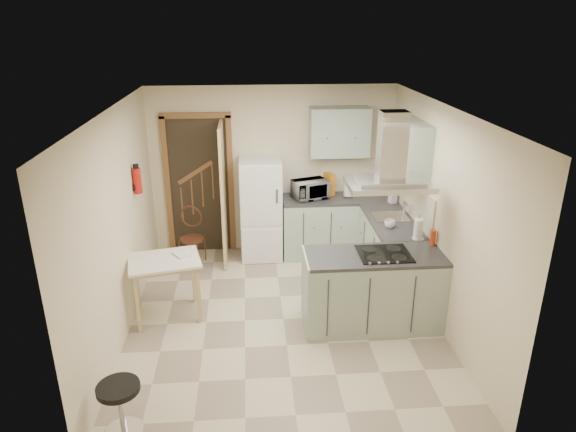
{
  "coord_description": "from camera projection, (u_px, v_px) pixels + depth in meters",
  "views": [
    {
      "loc": [
        -0.36,
        -5.29,
        3.37
      ],
      "look_at": [
        0.09,
        0.45,
        1.15
      ],
      "focal_mm": 32.0,
      "sensor_mm": 36.0,
      "label": 1
    }
  ],
  "objects": [
    {
      "name": "cup",
      "position": [
        390.0,
        224.0,
        6.46
      ],
      "size": [
        0.14,
        0.14,
        0.1
      ],
      "primitive_type": "imported",
      "rotation": [
        0.0,
        0.0,
        0.1
      ],
      "color": "white",
      "rests_on": "counter_right"
    },
    {
      "name": "peninsula",
      "position": [
        373.0,
        290.0,
        5.91
      ],
      "size": [
        1.55,
        0.65,
        0.9
      ],
      "primitive_type": "cube",
      "color": "#9EB2A0",
      "rests_on": "floor"
    },
    {
      "name": "extractor_hood",
      "position": [
        389.0,
        185.0,
        5.46
      ],
      "size": [
        0.9,
        0.55,
        0.1
      ],
      "primitive_type": "cube",
      "color": "silver",
      "rests_on": "ceiling"
    },
    {
      "name": "doorway",
      "position": [
        200.0,
        185.0,
        7.62
      ],
      "size": [
        1.1,
        0.12,
        2.1
      ],
      "primitive_type": "cube",
      "color": "brown",
      "rests_on": "floor"
    },
    {
      "name": "sink",
      "position": [
        390.0,
        217.0,
        6.83
      ],
      "size": [
        0.45,
        0.4,
        0.01
      ],
      "primitive_type": "cube",
      "color": "silver",
      "rests_on": "counter_right"
    },
    {
      "name": "soap_bottle",
      "position": [
        393.0,
        196.0,
        7.32
      ],
      "size": [
        0.12,
        0.12,
        0.21
      ],
      "primitive_type": "imported",
      "rotation": [
        0.0,
        0.0,
        0.32
      ],
      "color": "#A9A9B5",
      "rests_on": "counter_right"
    },
    {
      "name": "cereal_box",
      "position": [
        329.0,
        184.0,
        7.67
      ],
      "size": [
        0.15,
        0.23,
        0.32
      ],
      "primitive_type": "cube",
      "rotation": [
        0.0,
        0.0,
        0.35
      ],
      "color": "orange",
      "rests_on": "counter_back"
    },
    {
      "name": "left_wall",
      "position": [
        118.0,
        227.0,
        5.58
      ],
      "size": [
        0.0,
        4.2,
        4.2
      ],
      "primitive_type": "plane",
      "rotation": [
        1.57,
        0.0,
        1.57
      ],
      "color": "beige",
      "rests_on": "floor"
    },
    {
      "name": "ceiling",
      "position": [
        282.0,
        109.0,
        5.26
      ],
      "size": [
        4.2,
        4.2,
        0.0
      ],
      "primitive_type": "plane",
      "rotation": [
        3.14,
        0.0,
        0.0
      ],
      "color": "silver",
      "rests_on": "back_wall"
    },
    {
      "name": "counter_back",
      "position": [
        318.0,
        226.0,
        7.72
      ],
      "size": [
        1.08,
        0.6,
        0.9
      ],
      "primitive_type": "cube",
      "color": "#9EB2A0",
      "rests_on": "floor"
    },
    {
      "name": "right_wall",
      "position": [
        440.0,
        218.0,
        5.84
      ],
      "size": [
        0.0,
        4.2,
        4.2
      ],
      "primitive_type": "plane",
      "rotation": [
        1.57,
        0.0,
        -1.57
      ],
      "color": "beige",
      "rests_on": "floor"
    },
    {
      "name": "back_wall",
      "position": [
        273.0,
        170.0,
        7.66
      ],
      "size": [
        3.6,
        0.0,
        3.6
      ],
      "primitive_type": "plane",
      "rotation": [
        1.57,
        0.0,
        0.0
      ],
      "color": "beige",
      "rests_on": "floor"
    },
    {
      "name": "fire_extinguisher",
      "position": [
        137.0,
        181.0,
        6.33
      ],
      "size": [
        0.1,
        0.1,
        0.32
      ],
      "primitive_type": "cylinder",
      "color": "#B2140F",
      "rests_on": "left_wall"
    },
    {
      "name": "red_bottle",
      "position": [
        433.0,
        238.0,
        5.95
      ],
      "size": [
        0.08,
        0.08,
        0.19
      ],
      "primitive_type": "cylinder",
      "rotation": [
        0.0,
        0.0,
        -0.22
      ],
      "color": "#C33C10",
      "rests_on": "peninsula"
    },
    {
      "name": "splashback",
      "position": [
        336.0,
        176.0,
        7.76
      ],
      "size": [
        1.68,
        0.02,
        0.5
      ],
      "primitive_type": "cube",
      "color": "beige",
      "rests_on": "counter_back"
    },
    {
      "name": "floor",
      "position": [
        283.0,
        319.0,
        6.16
      ],
      "size": [
        4.2,
        4.2,
        0.0
      ],
      "primitive_type": "plane",
      "color": "beige",
      "rests_on": "ground"
    },
    {
      "name": "hob",
      "position": [
        384.0,
        254.0,
        5.75
      ],
      "size": [
        0.58,
        0.5,
        0.01
      ],
      "primitive_type": "cube",
      "color": "black",
      "rests_on": "peninsula"
    },
    {
      "name": "drop_leaf_table",
      "position": [
        167.0,
        288.0,
        6.09
      ],
      "size": [
        0.92,
        0.77,
        0.76
      ],
      "primitive_type": "cube",
      "rotation": [
        0.0,
        0.0,
        0.22
      ],
      "color": "tan",
      "rests_on": "floor"
    },
    {
      "name": "stool",
      "position": [
        121.0,
        409.0,
        4.4
      ],
      "size": [
        0.41,
        0.41,
        0.49
      ],
      "primitive_type": "cylinder",
      "rotation": [
        0.0,
        0.0,
        -0.13
      ],
      "color": "black",
      "rests_on": "floor"
    },
    {
      "name": "wall_cabinet_right",
      "position": [
        408.0,
        149.0,
        6.4
      ],
      "size": [
        0.35,
        0.9,
        0.7
      ],
      "primitive_type": "cube",
      "color": "#9EB2A0",
      "rests_on": "right_wall"
    },
    {
      "name": "microwave",
      "position": [
        310.0,
        189.0,
        7.5
      ],
      "size": [
        0.57,
        0.48,
        0.27
      ],
      "primitive_type": "imported",
      "rotation": [
        0.0,
        0.0,
        0.34
      ],
      "color": "black",
      "rests_on": "counter_back"
    },
    {
      "name": "paper_towel",
      "position": [
        418.0,
        229.0,
        6.1
      ],
      "size": [
        0.11,
        0.11,
        0.26
      ],
      "primitive_type": "cylinder",
      "rotation": [
        0.0,
        0.0,
        -0.01
      ],
      "color": "white",
      "rests_on": "counter_right"
    },
    {
      "name": "wall_cabinet_back",
      "position": [
        339.0,
        132.0,
        7.35
      ],
      "size": [
        0.85,
        0.35,
        0.7
      ],
      "primitive_type": "cube",
      "color": "#9EB2A0",
      "rests_on": "back_wall"
    },
    {
      "name": "fridge",
      "position": [
        261.0,
        209.0,
        7.55
      ],
      "size": [
        0.6,
        0.6,
        1.5
      ],
      "primitive_type": "cube",
      "color": "white",
      "rests_on": "floor"
    },
    {
      "name": "book",
      "position": [
        175.0,
        253.0,
        6.01
      ],
      "size": [
        0.25,
        0.27,
        0.1
      ],
      "primitive_type": "imported",
      "rotation": [
        0.0,
        0.0,
        0.62
      ],
      "color": "#A33643",
      "rests_on": "drop_leaf_table"
    },
    {
      "name": "kettle",
      "position": [
        348.0,
        190.0,
        7.57
      ],
      "size": [
        0.16,
        0.16,
        0.21
      ],
      "primitive_type": "cylinder",
      "rotation": [
        0.0,
        0.0,
        -0.08
      ],
      "color": "silver",
      "rests_on": "counter_back"
    },
    {
      "name": "bentwood_chair",
      "position": [
        192.0,
        239.0,
        7.42
      ],
      "size": [
        0.43,
        0.43,
        0.78
      ],
      "primitive_type": "cube",
      "rotation": [
        0.0,
        0.0,
        -0.31
      ],
      "color": "#482018",
      "rests_on": "floor"
    },
    {
      "name": "counter_right",
      "position": [
        385.0,
        242.0,
        7.15
      ],
      "size": [
        0.6,
        1.95,
        0.9
      ],
      "primitive_type": "cube",
      "color": "#9EB2A0",
      "rests_on": "floor"
    }
  ]
}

